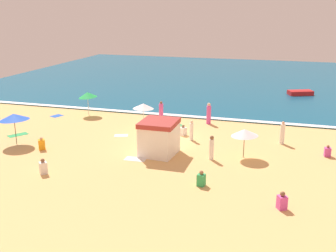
{
  "coord_description": "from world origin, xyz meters",
  "views": [
    {
      "loc": [
        8.74,
        -28.46,
        9.75
      ],
      "look_at": [
        0.1,
        0.43,
        0.8
      ],
      "focal_mm": 42.96,
      "sensor_mm": 36.0,
      "label": 1
    }
  ],
  "objects_px": {
    "beach_umbrella_0": "(88,95)",
    "beachgoer_0": "(201,179)",
    "beach_umbrella_4": "(245,133)",
    "beachgoer_9": "(328,152)",
    "lifeguard_cabana": "(159,137)",
    "beachgoer_5": "(212,148)",
    "small_boat_0": "(300,93)",
    "beach_umbrella_2": "(14,117)",
    "beachgoer_1": "(282,133)",
    "beachgoer_8": "(191,131)",
    "beach_umbrella_1": "(143,106)",
    "beachgoer_10": "(161,112)",
    "beachgoer_11": "(183,131)",
    "beachgoer_3": "(209,114)",
    "beachgoer_4": "(282,201)",
    "beachgoer_6": "(42,144)",
    "beachgoer_2": "(43,167)"
  },
  "relations": [
    {
      "from": "beachgoer_0",
      "to": "beachgoer_5",
      "type": "relative_size",
      "value": 0.55
    },
    {
      "from": "beachgoer_4",
      "to": "small_boat_0",
      "type": "relative_size",
      "value": 0.32
    },
    {
      "from": "beachgoer_2",
      "to": "beachgoer_9",
      "type": "relative_size",
      "value": 1.2
    },
    {
      "from": "beachgoer_1",
      "to": "beachgoer_10",
      "type": "bearing_deg",
      "value": 163.38
    },
    {
      "from": "lifeguard_cabana",
      "to": "beachgoer_5",
      "type": "height_order",
      "value": "lifeguard_cabana"
    },
    {
      "from": "beachgoer_2",
      "to": "beachgoer_3",
      "type": "distance_m",
      "value": 15.58
    },
    {
      "from": "beach_umbrella_2",
      "to": "beachgoer_4",
      "type": "height_order",
      "value": "beach_umbrella_2"
    },
    {
      "from": "beachgoer_5",
      "to": "beachgoer_8",
      "type": "bearing_deg",
      "value": 121.82
    },
    {
      "from": "beachgoer_5",
      "to": "small_boat_0",
      "type": "relative_size",
      "value": 0.56
    },
    {
      "from": "beachgoer_1",
      "to": "beach_umbrella_2",
      "type": "bearing_deg",
      "value": -163.24
    },
    {
      "from": "beachgoer_5",
      "to": "beachgoer_9",
      "type": "xyz_separation_m",
      "value": [
        7.45,
        2.83,
        -0.48
      ]
    },
    {
      "from": "beach_umbrella_1",
      "to": "beachgoer_10",
      "type": "distance_m",
      "value": 2.61
    },
    {
      "from": "lifeguard_cabana",
      "to": "small_boat_0",
      "type": "relative_size",
      "value": 0.88
    },
    {
      "from": "beachgoer_5",
      "to": "beachgoer_6",
      "type": "height_order",
      "value": "beachgoer_5"
    },
    {
      "from": "beach_umbrella_2",
      "to": "beachgoer_9",
      "type": "bearing_deg",
      "value": 9.92
    },
    {
      "from": "beach_umbrella_1",
      "to": "beachgoer_10",
      "type": "relative_size",
      "value": 1.32
    },
    {
      "from": "beach_umbrella_0",
      "to": "beachgoer_9",
      "type": "xyz_separation_m",
      "value": [
        20.64,
        -5.21,
        -1.59
      ]
    },
    {
      "from": "beachgoer_3",
      "to": "beachgoer_11",
      "type": "bearing_deg",
      "value": -109.2
    },
    {
      "from": "beach_umbrella_2",
      "to": "beachgoer_0",
      "type": "xyz_separation_m",
      "value": [
        14.65,
        -3.21,
        -1.68
      ]
    },
    {
      "from": "beachgoer_4",
      "to": "beachgoer_5",
      "type": "distance_m",
      "value": 7.41
    },
    {
      "from": "beach_umbrella_2",
      "to": "beachgoer_1",
      "type": "bearing_deg",
      "value": 16.76
    },
    {
      "from": "beachgoer_6",
      "to": "beachgoer_8",
      "type": "xyz_separation_m",
      "value": [
        9.72,
        5.08,
        0.35
      ]
    },
    {
      "from": "beach_umbrella_2",
      "to": "beachgoer_2",
      "type": "xyz_separation_m",
      "value": [
        5.09,
        -4.28,
        -1.65
      ]
    },
    {
      "from": "beach_umbrella_1",
      "to": "beachgoer_6",
      "type": "distance_m",
      "value": 8.84
    },
    {
      "from": "beachgoer_3",
      "to": "lifeguard_cabana",
      "type": "bearing_deg",
      "value": -102.24
    },
    {
      "from": "beachgoer_8",
      "to": "beachgoer_6",
      "type": "bearing_deg",
      "value": -152.39
    },
    {
      "from": "beachgoer_0",
      "to": "beachgoer_11",
      "type": "height_order",
      "value": "beachgoer_0"
    },
    {
      "from": "beach_umbrella_2",
      "to": "beachgoer_8",
      "type": "relative_size",
      "value": 1.87
    },
    {
      "from": "lifeguard_cabana",
      "to": "beachgoer_9",
      "type": "distance_m",
      "value": 11.48
    },
    {
      "from": "lifeguard_cabana",
      "to": "beachgoer_6",
      "type": "relative_size",
      "value": 2.86
    },
    {
      "from": "beachgoer_1",
      "to": "beachgoer_4",
      "type": "bearing_deg",
      "value": -88.59
    },
    {
      "from": "beachgoer_1",
      "to": "beachgoer_0",
      "type": "bearing_deg",
      "value": -115.28
    },
    {
      "from": "beach_umbrella_4",
      "to": "small_boat_0",
      "type": "relative_size",
      "value": 0.68
    },
    {
      "from": "beachgoer_2",
      "to": "beachgoer_10",
      "type": "relative_size",
      "value": 0.53
    },
    {
      "from": "beach_umbrella_0",
      "to": "beach_umbrella_1",
      "type": "relative_size",
      "value": 0.92
    },
    {
      "from": "beachgoer_6",
      "to": "beachgoer_1",
      "type": "bearing_deg",
      "value": 20.71
    },
    {
      "from": "beachgoer_3",
      "to": "beachgoer_10",
      "type": "distance_m",
      "value": 4.18
    },
    {
      "from": "beach_umbrella_4",
      "to": "lifeguard_cabana",
      "type": "bearing_deg",
      "value": -169.84
    },
    {
      "from": "beachgoer_5",
      "to": "beachgoer_11",
      "type": "relative_size",
      "value": 1.97
    },
    {
      "from": "lifeguard_cabana",
      "to": "beach_umbrella_2",
      "type": "distance_m",
      "value": 10.87
    },
    {
      "from": "beach_umbrella_4",
      "to": "beachgoer_9",
      "type": "relative_size",
      "value": 2.5
    },
    {
      "from": "beach_umbrella_0",
      "to": "beach_umbrella_1",
      "type": "distance_m",
      "value": 6.89
    },
    {
      "from": "beachgoer_9",
      "to": "beachgoer_8",
      "type": "bearing_deg",
      "value": 175.57
    },
    {
      "from": "beach_umbrella_0",
      "to": "beachgoer_2",
      "type": "bearing_deg",
      "value": -73.85
    },
    {
      "from": "beachgoer_8",
      "to": "beachgoer_9",
      "type": "relative_size",
      "value": 1.9
    },
    {
      "from": "beach_umbrella_0",
      "to": "beachgoer_0",
      "type": "relative_size",
      "value": 2.45
    },
    {
      "from": "beach_umbrella_1",
      "to": "beachgoer_1",
      "type": "distance_m",
      "value": 11.28
    },
    {
      "from": "beach_umbrella_0",
      "to": "beachgoer_5",
      "type": "distance_m",
      "value": 15.49
    },
    {
      "from": "lifeguard_cabana",
      "to": "beachgoer_1",
      "type": "bearing_deg",
      "value": 30.15
    },
    {
      "from": "beach_umbrella_0",
      "to": "beach_umbrella_2",
      "type": "height_order",
      "value": "beach_umbrella_2"
    }
  ]
}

